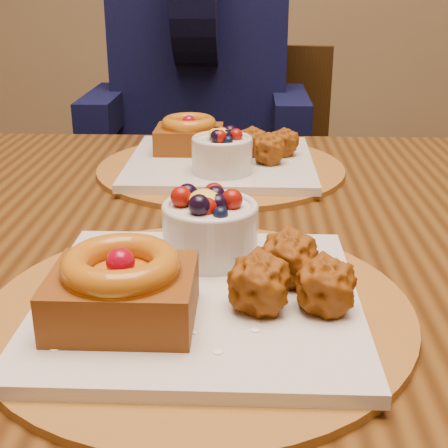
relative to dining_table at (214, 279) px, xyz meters
The scene contains 5 objects.
dining_table is the anchor object (origin of this frame).
place_setting_near 0.24m from the dining_table, 90.87° to the right, with size 0.38×0.38×0.09m.
place_setting_far 0.24m from the dining_table, 90.66° to the left, with size 0.38×0.38×0.08m.
chair_far 0.91m from the dining_table, 87.81° to the left, with size 0.48×0.48×0.87m.
diner 0.85m from the dining_table, 95.28° to the left, with size 0.50×0.49×0.82m.
Camera 1 is at (-0.01, -0.73, 1.04)m, focal length 50.00 mm.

